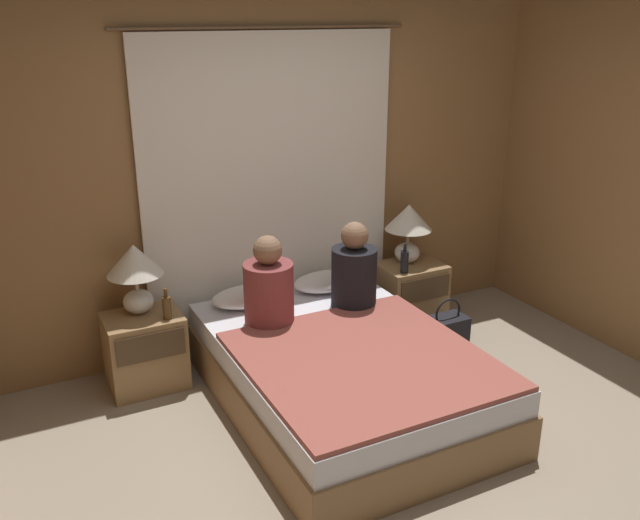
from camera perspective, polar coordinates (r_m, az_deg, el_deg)
The scene contains 16 objects.
ground_plane at distance 3.96m, azimuth 7.24°, elevation -17.09°, with size 16.00×16.00×0.00m, color gray.
wall_back at distance 4.95m, azimuth -4.37°, elevation 6.87°, with size 4.51×0.06×2.50m.
curtain_panel at distance 4.92m, azimuth -4.06°, elevation 5.57°, with size 2.11×0.02×2.30m.
bed at distance 4.37m, azimuth 1.84°, elevation -9.56°, with size 1.42×2.04×0.44m.
nightstand_left at distance 4.71m, azimuth -14.49°, elevation -7.41°, with size 0.50×0.41×0.51m.
nightstand_right at distance 5.47m, azimuth 7.58°, elevation -2.89°, with size 0.50×0.41×0.51m.
lamp_left at distance 4.54m, azimuth -15.31°, elevation -0.61°, with size 0.37×0.37×0.47m.
lamp_right at distance 5.33m, azimuth 7.46°, elevation 3.04°, with size 0.37×0.37×0.47m.
pillow_left at distance 4.80m, azimuth -6.11°, elevation -3.07°, with size 0.52×0.33×0.12m.
pillow_right at distance 5.03m, azimuth 0.56°, elevation -1.81°, with size 0.52×0.33×0.12m.
blanket_on_bed at distance 4.04m, azimuth 3.82°, elevation -8.40°, with size 1.36×1.42×0.03m.
person_left_in_bed at distance 4.42m, azimuth -4.34°, elevation -2.42°, with size 0.33×0.33×0.61m.
person_right_in_bed at distance 4.68m, azimuth 2.88°, elevation -1.02°, with size 0.32×0.32×0.61m.
beer_bottle_on_left_stand at distance 4.49m, azimuth -12.78°, elevation -3.88°, with size 0.06×0.06×0.21m.
beer_bottle_on_right_stand at distance 5.18m, azimuth 7.13°, elevation -0.10°, with size 0.06×0.06×0.23m.
handbag_on_floor at distance 5.20m, azimuth 10.61°, elevation -5.90°, with size 0.30×0.20×0.40m.
Camera 1 is at (-1.83, -2.57, 2.40)m, focal length 38.00 mm.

